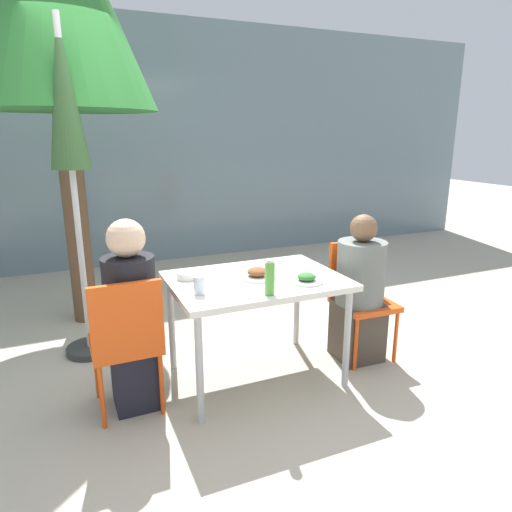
% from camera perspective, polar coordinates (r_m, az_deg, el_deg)
% --- Properties ---
extents(ground_plane, '(24.00, 24.00, 0.00)m').
position_cam_1_polar(ground_plane, '(3.29, 0.00, -14.80)').
color(ground_plane, '#B2A893').
extents(building_facade, '(10.00, 0.20, 3.00)m').
position_cam_1_polar(building_facade, '(6.07, -12.96, 13.45)').
color(building_facade, slate).
rests_on(building_facade, ground).
extents(dining_table, '(1.12, 0.81, 0.72)m').
position_cam_1_polar(dining_table, '(3.02, 0.00, -3.95)').
color(dining_table, silver).
rests_on(dining_table, ground).
extents(chair_left, '(0.40, 0.40, 0.86)m').
position_cam_1_polar(chair_left, '(2.79, -15.90, -9.68)').
color(chair_left, '#E54C14').
rests_on(chair_left, ground).
extents(person_left, '(0.31, 0.31, 1.18)m').
position_cam_1_polar(person_left, '(2.84, -15.24, -7.65)').
color(person_left, black).
rests_on(person_left, ground).
extents(chair_right, '(0.42, 0.42, 0.86)m').
position_cam_1_polar(chair_right, '(3.52, 12.76, -4.21)').
color(chair_right, '#E54C14').
rests_on(chair_right, ground).
extents(person_right, '(0.35, 0.35, 1.09)m').
position_cam_1_polar(person_right, '(3.43, 12.81, -4.59)').
color(person_right, '#473D33').
rests_on(person_right, ground).
extents(closed_umbrella, '(0.36, 0.36, 2.40)m').
position_cam_1_polar(closed_umbrella, '(3.47, -22.55, 15.27)').
color(closed_umbrella, '#333333').
rests_on(closed_umbrella, ground).
extents(plate_0, '(0.22, 0.22, 0.06)m').
position_cam_1_polar(plate_0, '(2.93, 6.34, -2.86)').
color(plate_0, white).
rests_on(plate_0, dining_table).
extents(plate_1, '(0.25, 0.25, 0.07)m').
position_cam_1_polar(plate_1, '(2.99, 0.24, -2.29)').
color(plate_1, white).
rests_on(plate_1, dining_table).
extents(bottle, '(0.06, 0.06, 0.21)m').
position_cam_1_polar(bottle, '(2.67, 1.73, -2.78)').
color(bottle, '#51A338').
rests_on(bottle, dining_table).
extents(drinking_cup, '(0.07, 0.07, 0.11)m').
position_cam_1_polar(drinking_cup, '(2.71, -7.12, -3.66)').
color(drinking_cup, silver).
rests_on(drinking_cup, dining_table).
extents(salad_bowl, '(0.14, 0.14, 0.05)m').
position_cam_1_polar(salad_bowl, '(3.02, -8.59, -2.37)').
color(salad_bowl, white).
rests_on(salad_bowl, dining_table).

